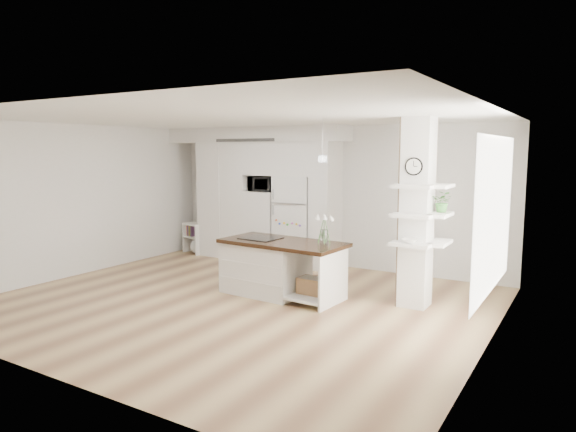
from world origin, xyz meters
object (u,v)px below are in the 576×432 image
Objects in this scene: kitchen_island at (272,265)px; bookshelf at (196,240)px; floor_plant_a at (413,288)px; refrigerator at (297,220)px.

kitchen_island is 3.67m from bookshelf.
refrigerator is at bearing 152.62° from floor_plant_a.
bookshelf is (-3.17, 1.84, -0.16)m from kitchen_island.
refrigerator reaches higher than kitchen_island.
floor_plant_a is (2.07, 0.59, -0.20)m from kitchen_island.
floor_plant_a is at bearing -27.38° from refrigerator.
bookshelf reaches higher than floor_plant_a.
bookshelf is 5.38m from floor_plant_a.
refrigerator is 3.20m from floor_plant_a.
kitchen_island is (0.72, -2.03, -0.42)m from refrigerator.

